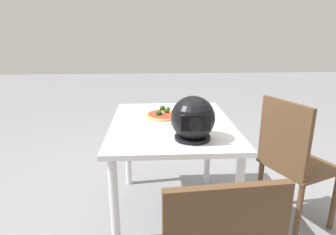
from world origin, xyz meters
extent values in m
plane|color=gray|center=(0.00, 0.00, 0.00)|extent=(14.00, 14.00, 0.00)
cube|color=white|center=(0.00, 0.00, 0.70)|extent=(0.81, 1.04, 0.03)
cylinder|color=white|center=(-0.35, -0.46, 0.34)|extent=(0.05, 0.05, 0.68)
cylinder|color=white|center=(0.35, -0.46, 0.34)|extent=(0.05, 0.05, 0.68)
cylinder|color=white|center=(-0.35, 0.46, 0.34)|extent=(0.05, 0.05, 0.68)
cylinder|color=white|center=(0.35, 0.46, 0.34)|extent=(0.05, 0.05, 0.68)
cylinder|color=white|center=(0.04, -0.10, 0.72)|extent=(0.32, 0.32, 0.01)
cylinder|color=tan|center=(0.04, -0.10, 0.73)|extent=(0.26, 0.26, 0.02)
cylinder|color=red|center=(0.04, -0.10, 0.74)|extent=(0.23, 0.23, 0.00)
sphere|color=#234C1E|center=(0.06, -0.20, 0.76)|extent=(0.04, 0.04, 0.04)
sphere|color=#234C1E|center=(0.01, -0.19, 0.75)|extent=(0.03, 0.03, 0.03)
sphere|color=#234C1E|center=(0.02, -0.13, 0.76)|extent=(0.04, 0.04, 0.04)
sphere|color=#234C1E|center=(-0.04, -0.10, 0.76)|extent=(0.04, 0.04, 0.04)
sphere|color=#234C1E|center=(0.09, -0.08, 0.76)|extent=(0.04, 0.04, 0.04)
cylinder|color=#E0D172|center=(0.06, -0.12, 0.75)|extent=(0.02, 0.02, 0.02)
cylinder|color=#E0D172|center=(0.06, -0.08, 0.75)|extent=(0.02, 0.02, 0.01)
cylinder|color=#E0D172|center=(-0.01, -0.10, 0.75)|extent=(0.02, 0.02, 0.02)
cylinder|color=#E0D172|center=(0.00, -0.12, 0.75)|extent=(0.03, 0.03, 0.02)
sphere|color=black|center=(-0.10, 0.31, 0.84)|extent=(0.25, 0.25, 0.25)
cylinder|color=black|center=(-0.10, 0.31, 0.72)|extent=(0.21, 0.21, 0.02)
cube|color=black|center=(-0.10, 0.42, 0.84)|extent=(0.16, 0.02, 0.09)
cube|color=brown|center=(-0.86, 0.13, 0.44)|extent=(0.52, 0.52, 0.02)
cube|color=brown|center=(-0.68, 0.21, 0.68)|extent=(0.18, 0.36, 0.45)
cylinder|color=brown|center=(-0.95, -0.09, 0.21)|extent=(0.04, 0.04, 0.43)
cylinder|color=brown|center=(-1.08, 0.22, 0.21)|extent=(0.04, 0.04, 0.43)
cylinder|color=brown|center=(-0.63, 0.04, 0.21)|extent=(0.04, 0.04, 0.43)
cylinder|color=brown|center=(-0.76, 0.36, 0.21)|extent=(0.04, 0.04, 0.43)
camera|label=1|loc=(0.13, 1.87, 1.32)|focal=31.35mm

